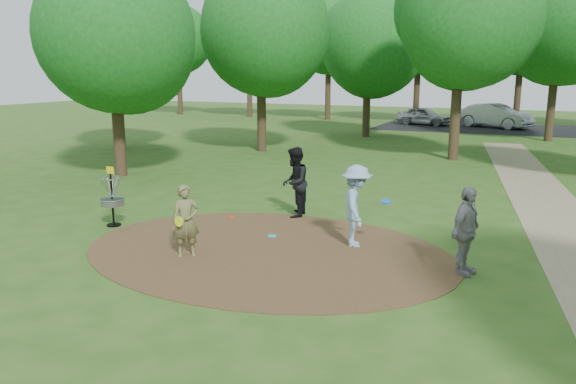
% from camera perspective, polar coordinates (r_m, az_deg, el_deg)
% --- Properties ---
extents(ground, '(100.00, 100.00, 0.00)m').
position_cam_1_polar(ground, '(12.48, -2.22, -6.02)').
color(ground, '#2D5119').
rests_on(ground, ground).
extents(dirt_clearing, '(8.40, 8.40, 0.02)m').
position_cam_1_polar(dirt_clearing, '(12.47, -2.22, -5.98)').
color(dirt_clearing, '#47301C').
rests_on(dirt_clearing, ground).
extents(parking_lot, '(14.00, 8.00, 0.01)m').
position_cam_1_polar(parking_lot, '(40.96, 19.16, 6.16)').
color(parking_lot, black).
rests_on(parking_lot, ground).
extents(player_observer_with_disc, '(0.68, 0.65, 1.56)m').
position_cam_1_polar(player_observer_with_disc, '(12.12, -10.32, -2.91)').
color(player_observer_with_disc, olive).
rests_on(player_observer_with_disc, ground).
extents(player_throwing_with_disc, '(1.34, 1.37, 1.86)m').
position_cam_1_polar(player_throwing_with_disc, '(12.69, 6.93, -1.42)').
color(player_throwing_with_disc, '#85ABC6').
rests_on(player_throwing_with_disc, ground).
extents(player_walking_with_disc, '(0.89, 1.05, 1.91)m').
position_cam_1_polar(player_walking_with_disc, '(15.13, 0.68, 0.99)').
color(player_walking_with_disc, black).
rests_on(player_walking_with_disc, ground).
extents(player_waiting_with_disc, '(0.73, 1.11, 1.76)m').
position_cam_1_polar(player_waiting_with_disc, '(11.39, 17.61, -3.79)').
color(player_waiting_with_disc, gray).
rests_on(player_waiting_with_disc, ground).
extents(disc_ground_cyan, '(0.22, 0.22, 0.02)m').
position_cam_1_polar(disc_ground_cyan, '(13.48, -1.63, -4.48)').
color(disc_ground_cyan, '#1CBBE0').
rests_on(disc_ground_cyan, dirt_clearing).
extents(disc_ground_red, '(0.22, 0.22, 0.02)m').
position_cam_1_polar(disc_ground_red, '(15.23, -5.79, -2.56)').
color(disc_ground_red, red).
rests_on(disc_ground_red, dirt_clearing).
extents(car_left, '(4.04, 2.29, 1.30)m').
position_cam_1_polar(car_left, '(41.99, 13.64, 7.52)').
color(car_left, '#9D9FA4').
rests_on(car_left, ground).
extents(car_right, '(5.28, 3.67, 1.65)m').
position_cam_1_polar(car_right, '(41.40, 20.27, 7.28)').
color(car_right, '#A9AEB1').
rests_on(car_right, ground).
extents(disc_golf_basket, '(0.63, 0.63, 1.54)m').
position_cam_1_polar(disc_golf_basket, '(14.93, -17.48, -0.04)').
color(disc_golf_basket, black).
rests_on(disc_golf_basket, ground).
extents(tree_ring, '(37.72, 46.21, 9.61)m').
position_cam_1_polar(tree_ring, '(20.55, 15.40, 15.87)').
color(tree_ring, '#332316').
rests_on(tree_ring, ground).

